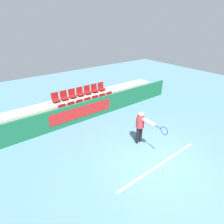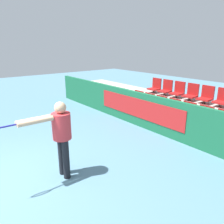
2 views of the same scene
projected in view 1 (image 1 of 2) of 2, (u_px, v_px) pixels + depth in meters
name	position (u px, v px, depth m)	size (l,w,h in m)	color
ground_plane	(156.00, 162.00, 6.77)	(30.00, 30.00, 0.00)	slate
court_baseline	(160.00, 164.00, 6.63)	(4.20, 0.08, 0.01)	white
barrier_wall	(94.00, 108.00, 9.71)	(11.47, 0.14, 1.09)	#19603D
bleacher_tier_front	(90.00, 110.00, 10.28)	(11.07, 0.95, 0.37)	#ADA89E
bleacher_tier_middle	(82.00, 102.00, 10.87)	(11.07, 0.95, 0.75)	#ADA89E
stadium_chair_0	(63.00, 110.00, 9.35)	(0.41, 0.36, 0.55)	#333333
stadium_chair_1	(72.00, 108.00, 9.62)	(0.41, 0.36, 0.55)	#333333
stadium_chair_2	(80.00, 105.00, 9.89)	(0.41, 0.36, 0.55)	#333333
stadium_chair_3	(88.00, 103.00, 10.17)	(0.41, 0.36, 0.55)	#333333
stadium_chair_4	(96.00, 101.00, 10.44)	(0.41, 0.36, 0.55)	#333333
stadium_chair_5	(103.00, 99.00, 10.72)	(0.41, 0.36, 0.55)	#333333
stadium_chair_6	(110.00, 97.00, 10.99)	(0.41, 0.36, 0.55)	#333333
stadium_chair_7	(56.00, 98.00, 9.85)	(0.41, 0.36, 0.55)	#333333
stadium_chair_8	(64.00, 96.00, 10.12)	(0.41, 0.36, 0.55)	#333333
stadium_chair_9	(72.00, 94.00, 10.40)	(0.41, 0.36, 0.55)	#333333
stadium_chair_10	(80.00, 92.00, 10.67)	(0.41, 0.36, 0.55)	#333333
stadium_chair_11	(88.00, 91.00, 10.95)	(0.41, 0.36, 0.55)	#333333
stadium_chair_12	(95.00, 89.00, 11.22)	(0.41, 0.36, 0.55)	#333333
stadium_chair_13	(101.00, 87.00, 11.49)	(0.41, 0.36, 0.55)	#333333
tennis_player	(141.00, 125.00, 7.38)	(0.35, 1.57, 1.53)	black
tennis_ball	(165.00, 170.00, 6.34)	(0.07, 0.07, 0.07)	#CCDB33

